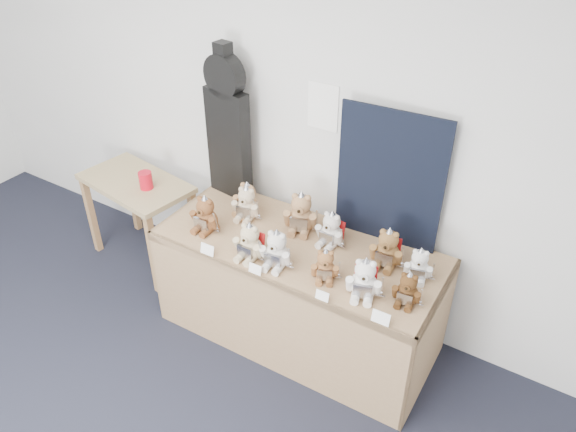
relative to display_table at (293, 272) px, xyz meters
The scene contains 22 objects.
room_shell 1.05m from the display_table, 101.33° to the left, with size 6.00×6.00×6.00m.
display_table is the anchor object (origin of this frame).
side_table 1.50m from the display_table, behind, with size 0.94×0.61×0.73m.
guitar_case 1.08m from the display_table, 153.75° to the left, with size 0.34×0.14×1.08m.
navy_board 0.85m from the display_table, 46.13° to the left, with size 0.66×0.02×0.88m, color black.
red_cup 1.37m from the display_table, behind, with size 0.10×0.10×0.13m, color red.
teddy_front_far_left 0.67m from the display_table, behind, with size 0.22×0.18×0.27m.
teddy_front_left 0.38m from the display_table, 137.71° to the right, with size 0.22×0.18×0.27m.
teddy_front_centre 0.32m from the display_table, 95.95° to the right, with size 0.23×0.19×0.27m.
teddy_front_right 0.40m from the display_table, 21.42° to the right, with size 0.19×0.18×0.23m.
teddy_front_far_right 0.61m from the display_table, 12.93° to the right, with size 0.23×0.21×0.28m.
teddy_front_end 0.80m from the display_table, ahead, with size 0.19×0.16×0.22m.
teddy_back_left 0.56m from the display_table, 161.01° to the left, with size 0.22×0.19×0.26m.
teddy_back_centre_left 0.38m from the display_table, 109.58° to the left, with size 0.26×0.23×0.31m.
teddy_back_centre_right 0.37m from the display_table, 52.07° to the left, with size 0.21×0.18×0.26m.
teddy_back_right 0.63m from the display_table, 20.08° to the left, with size 0.23×0.20×0.28m.
teddy_back_end 0.80m from the display_table, 13.27° to the left, with size 0.19×0.17×0.23m.
teddy_back_far_left 0.59m from the display_table, 157.69° to the left, with size 0.21×0.18×0.26m.
entry_card_a 0.56m from the display_table, 145.27° to the right, with size 0.10×0.00×0.07m, color white.
entry_card_b 0.36m from the display_table, 105.40° to the right, with size 0.08×0.00×0.06m, color white.
entry_card_c 0.50m from the display_table, 37.93° to the right, with size 0.08×0.00×0.06m, color white.
entry_card_d 0.79m from the display_table, 21.26° to the right, with size 0.10×0.00×0.07m, color white.
Camera 1 is at (2.02, -0.35, 2.90)m, focal length 35.00 mm.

